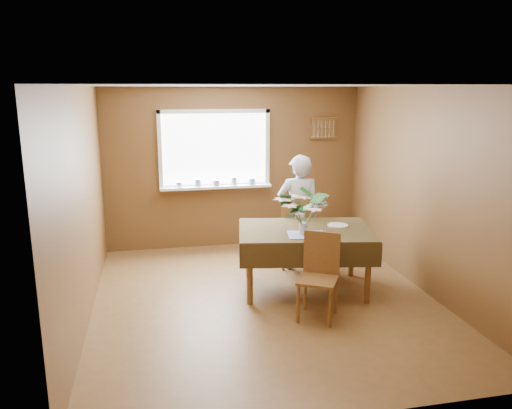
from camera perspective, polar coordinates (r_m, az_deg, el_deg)
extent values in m
plane|color=brown|center=(6.08, 1.08, -10.86)|extent=(4.50, 4.50, 0.00)
plane|color=white|center=(5.55, 1.20, 13.43)|extent=(4.50, 4.50, 0.00)
plane|color=brown|center=(7.85, -2.55, 4.20)|extent=(4.00, 0.00, 4.00)
plane|color=brown|center=(3.61, 9.21, -6.87)|extent=(4.00, 0.00, 4.00)
plane|color=brown|center=(5.60, -19.25, -0.23)|extent=(0.00, 4.50, 4.50)
plane|color=brown|center=(6.43, 18.80, 1.47)|extent=(0.00, 4.50, 4.50)
cube|color=white|center=(7.76, -4.75, 6.29)|extent=(1.60, 0.01, 1.10)
cube|color=white|center=(7.69, -4.82, 10.57)|extent=(1.72, 0.06, 0.06)
cube|color=white|center=(7.83, -4.66, 2.06)|extent=(1.72, 0.06, 0.06)
cube|color=white|center=(7.68, -10.92, 6.03)|extent=(0.06, 0.06, 1.22)
cube|color=white|center=(7.89, 1.29, 6.45)|extent=(0.06, 0.06, 1.22)
cube|color=white|center=(7.76, -4.59, 2.04)|extent=(1.72, 0.20, 0.04)
cylinder|color=white|center=(7.68, -8.75, 2.26)|extent=(0.09, 0.09, 0.08)
cylinder|color=white|center=(7.70, -6.67, 2.49)|extent=(0.11, 0.11, 0.12)
cylinder|color=white|center=(7.73, -4.58, 2.49)|extent=(0.12, 0.12, 0.09)
cylinder|color=white|center=(7.77, -2.52, 2.70)|extent=(0.10, 0.10, 0.13)
cylinder|color=white|center=(7.82, -0.48, 2.70)|extent=(0.11, 0.11, 0.10)
cube|color=brown|center=(8.12, 7.71, 8.65)|extent=(0.40, 0.03, 0.30)
cube|color=brown|center=(8.09, 7.77, 9.70)|extent=(0.44, 0.04, 0.03)
cube|color=brown|center=(8.12, 7.71, 7.59)|extent=(0.44, 0.04, 0.03)
cylinder|color=brown|center=(5.84, -0.71, -8.01)|extent=(0.07, 0.07, 0.73)
cylinder|color=brown|center=(6.02, 12.67, -7.67)|extent=(0.07, 0.07, 0.73)
cylinder|color=brown|center=(6.65, -0.85, -5.31)|extent=(0.07, 0.07, 0.73)
cylinder|color=brown|center=(6.81, 10.90, -5.10)|extent=(0.07, 0.07, 0.73)
cube|color=brown|center=(6.17, 5.64, -3.10)|extent=(1.70, 1.29, 0.04)
cube|color=#312511|center=(6.16, 5.64, -2.87)|extent=(1.77, 1.36, 0.01)
cube|color=#312511|center=(5.69, 6.30, -5.84)|extent=(1.59, 0.29, 0.29)
cube|color=#312511|center=(6.73, 5.03, -2.81)|extent=(1.59, 0.29, 0.29)
cube|color=#312511|center=(6.16, -1.85, -4.28)|extent=(0.20, 1.08, 0.29)
cube|color=#312511|center=(6.36, 12.83, -4.05)|extent=(0.20, 1.08, 0.29)
cube|color=#4F78E1|center=(5.92, 5.96, -3.47)|extent=(0.52, 0.42, 0.01)
cylinder|color=brown|center=(7.34, 5.78, -4.66)|extent=(0.04, 0.04, 0.47)
cylinder|color=brown|center=(7.29, 2.84, -4.73)|extent=(0.04, 0.04, 0.47)
cylinder|color=brown|center=(6.98, 6.24, -5.61)|extent=(0.04, 0.04, 0.47)
cylinder|color=brown|center=(6.93, 3.15, -5.69)|extent=(0.04, 0.04, 0.47)
cube|color=brown|center=(7.06, 4.54, -3.23)|extent=(0.50, 0.50, 0.03)
cube|color=brown|center=(6.79, 4.80, -1.48)|extent=(0.44, 0.10, 0.52)
cylinder|color=brown|center=(5.47, 4.84, -11.27)|extent=(0.04, 0.04, 0.43)
cylinder|color=brown|center=(5.41, 8.47, -11.67)|extent=(0.04, 0.04, 0.43)
cylinder|color=brown|center=(5.78, 5.64, -9.91)|extent=(0.04, 0.04, 0.43)
cylinder|color=brown|center=(5.72, 9.07, -10.26)|extent=(0.04, 0.04, 0.43)
cube|color=brown|center=(5.50, 7.07, -8.57)|extent=(0.55, 0.55, 0.03)
cube|color=brown|center=(5.59, 7.52, -5.45)|extent=(0.36, 0.23, 0.48)
imported|color=white|center=(6.87, 4.87, -0.95)|extent=(0.63, 0.45, 1.61)
cylinder|color=white|center=(5.93, 5.45, -2.74)|extent=(0.11, 0.11, 0.14)
cylinder|color=#33662D|center=(5.90, 5.48, -1.71)|extent=(0.07, 0.07, 0.10)
cylinder|color=white|center=(6.35, 9.32, -2.36)|extent=(0.29, 0.29, 0.01)
cube|color=silver|center=(5.99, 8.06, -3.25)|extent=(0.02, 0.22, 0.00)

